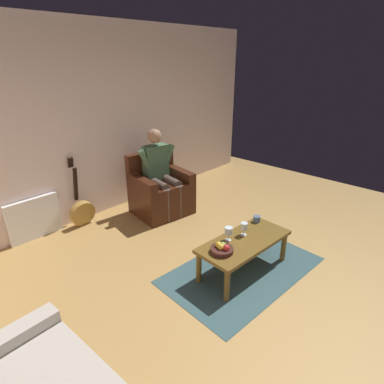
{
  "coord_description": "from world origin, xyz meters",
  "views": [
    {
      "loc": [
        2.65,
        1.19,
        2.3
      ],
      "look_at": [
        -0.13,
        -1.36,
        0.7
      ],
      "focal_mm": 30.13,
      "sensor_mm": 36.0,
      "label": 1
    }
  ],
  "objects": [
    {
      "name": "ground_plane",
      "position": [
        0.0,
        0.0,
        0.0
      ],
      "size": [
        7.33,
        7.33,
        0.0
      ],
      "primitive_type": "plane",
      "color": "#AA8146"
    },
    {
      "name": "wall_back",
      "position": [
        0.0,
        -3.03,
        1.39
      ],
      "size": [
        6.51,
        0.06,
        2.78
      ],
      "primitive_type": "cube",
      "color": "beige",
      "rests_on": "ground"
    },
    {
      "name": "rug",
      "position": [
        -0.03,
        -0.46,
        0.0
      ],
      "size": [
        1.9,
        1.24,
        0.01
      ],
      "primitive_type": "cube",
      "rotation": [
        0.0,
        0.0,
        -0.08
      ],
      "color": "#345154",
      "rests_on": "ground"
    },
    {
      "name": "armchair",
      "position": [
        -0.42,
        -2.3,
        0.34
      ],
      "size": [
        0.91,
        0.84,
        0.93
      ],
      "rotation": [
        0.0,
        0.0,
        -0.16
      ],
      "color": "#3E1D10",
      "rests_on": "ground"
    },
    {
      "name": "person_seated",
      "position": [
        -0.42,
        -2.27,
        0.71
      ],
      "size": [
        0.64,
        0.63,
        1.31
      ],
      "rotation": [
        0.0,
        0.0,
        -0.16
      ],
      "color": "#466A4A",
      "rests_on": "ground"
    },
    {
      "name": "coffee_table",
      "position": [
        -0.03,
        -0.46,
        0.35
      ],
      "size": [
        1.16,
        0.59,
        0.41
      ],
      "rotation": [
        0.0,
        0.0,
        -0.08
      ],
      "color": "brown",
      "rests_on": "ground"
    },
    {
      "name": "guitar",
      "position": [
        0.64,
        -2.82,
        0.22
      ],
      "size": [
        0.37,
        0.23,
        1.01
      ],
      "color": "#AF843B",
      "rests_on": "ground"
    },
    {
      "name": "radiator",
      "position": [
        1.25,
        -2.96,
        0.29
      ],
      "size": [
        0.69,
        0.06,
        0.57
      ],
      "primitive_type": "cube",
      "color": "white",
      "rests_on": "ground"
    },
    {
      "name": "wine_glass_near",
      "position": [
        0.1,
        -0.6,
        0.52
      ],
      "size": [
        0.09,
        0.09,
        0.16
      ],
      "color": "silver",
      "rests_on": "coffee_table"
    },
    {
      "name": "wine_glass_far",
      "position": [
        -0.11,
        -0.54,
        0.51
      ],
      "size": [
        0.08,
        0.08,
        0.16
      ],
      "color": "silver",
      "rests_on": "coffee_table"
    },
    {
      "name": "fruit_bowl",
      "position": [
        0.34,
        -0.5,
        0.45
      ],
      "size": [
        0.24,
        0.24,
        0.11
      ],
      "color": "#3C1D17",
      "rests_on": "coffee_table"
    },
    {
      "name": "candle_jar",
      "position": [
        -0.49,
        -0.6,
        0.44
      ],
      "size": [
        0.09,
        0.09,
        0.08
      ],
      "primitive_type": "cylinder",
      "color": "slate",
      "rests_on": "coffee_table"
    }
  ]
}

